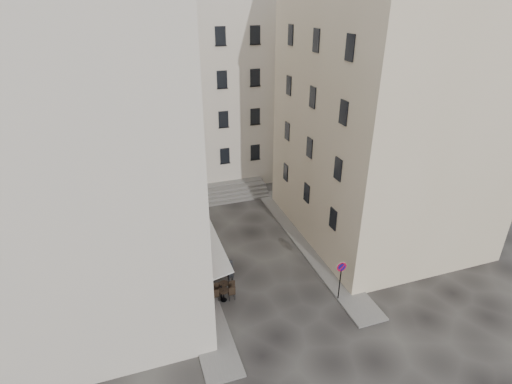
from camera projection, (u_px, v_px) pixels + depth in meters
name	position (u px, v px, depth m)	size (l,w,h in m)	color
ground	(265.00, 278.00, 26.72)	(90.00, 90.00, 0.00)	black
sidewalk_left	(188.00, 256.00, 28.80)	(2.00, 22.00, 0.12)	slate
sidewalk_right	(307.00, 242.00, 30.53)	(2.00, 18.00, 0.12)	slate
building_left	(67.00, 132.00, 21.69)	(12.20, 16.20, 20.60)	beige
building_right	(387.00, 115.00, 28.58)	(12.20, 14.20, 18.60)	beige
building_back	(189.00, 84.00, 38.45)	(18.20, 10.20, 18.60)	beige
cafe_storefront	(197.00, 259.00, 25.50)	(1.74, 7.30, 3.50)	#450D09
stone_steps	(219.00, 193.00, 37.22)	(9.00, 3.15, 0.80)	#5E5C59
bollard_near	(221.00, 291.00, 24.70)	(0.12, 0.12, 0.98)	black
bollard_mid	(209.00, 260.00, 27.68)	(0.12, 0.12, 0.98)	black
bollard_far	(199.00, 234.00, 30.65)	(0.12, 0.12, 0.98)	black
no_parking_sign	(341.00, 274.00, 23.92)	(0.64, 0.11, 2.81)	black
bistro_table_a	(223.00, 294.00, 24.52)	(1.43, 0.67, 1.00)	black
bistro_table_b	(224.00, 287.00, 25.15)	(1.36, 0.64, 0.96)	black
bistro_table_c	(210.00, 272.00, 26.58)	(1.24, 0.58, 0.87)	black
bistro_table_d	(205.00, 255.00, 28.23)	(1.39, 0.65, 0.98)	black
bistro_table_e	(202.00, 242.00, 29.68)	(1.34, 0.63, 0.94)	black
pedestrian	(230.00, 271.00, 25.98)	(0.64, 0.42, 1.74)	black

